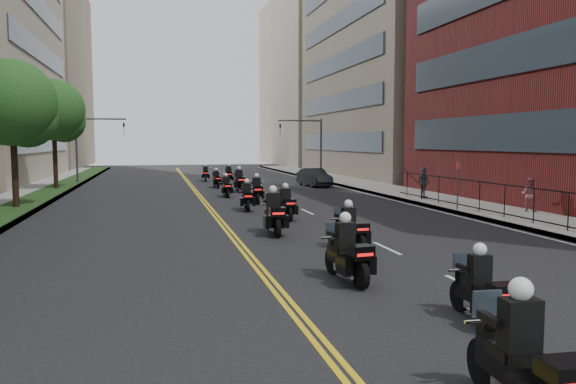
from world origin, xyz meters
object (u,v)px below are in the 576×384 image
object	(u,v)px
motorcycle_11	(229,176)
motorcycle_12	(206,174)
motorcycle_0	(525,366)
motorcycle_1	(482,292)
motorcycle_3	(350,230)
motorcycle_6	(247,198)
motorcycle_4	(274,215)
parked_sedan	(314,177)
motorcycle_10	(216,180)
pedestrian_b	(530,195)
motorcycle_7	(257,191)
pedestrian_c	(424,183)
motorcycle_2	(347,255)
motorcycle_5	(286,205)
motorcycle_9	(239,182)
motorcycle_8	(226,188)

from	to	relation	value
motorcycle_11	motorcycle_12	xyz separation A→B (m)	(-1.60, 3.68, -0.07)
motorcycle_0	motorcycle_1	xyz separation A→B (m)	(1.66, 3.56, -0.10)
motorcycle_3	motorcycle_11	distance (m)	29.70
motorcycle_0	motorcycle_1	distance (m)	3.93
motorcycle_6	motorcycle_11	size ratio (longest dim) A/B	0.95
motorcycle_4	parked_sedan	size ratio (longest dim) A/B	0.58
motorcycle_0	parked_sedan	xyz separation A→B (m)	(7.75, 36.62, -0.01)
motorcycle_1	motorcycle_3	bearing A→B (deg)	90.54
motorcycle_10	motorcycle_0	bearing A→B (deg)	-93.80
pedestrian_b	motorcycle_7	bearing A→B (deg)	22.37
pedestrian_b	pedestrian_c	xyz separation A→B (m)	(-2.01, 7.03, 0.11)
motorcycle_2	motorcycle_4	distance (m)	7.55
pedestrian_c	motorcycle_5	bearing A→B (deg)	117.12
motorcycle_11	motorcycle_2	bearing A→B (deg)	-87.62
motorcycle_3	motorcycle_1	bearing A→B (deg)	-96.15
motorcycle_9	pedestrian_c	bearing A→B (deg)	-41.99
motorcycle_7	motorcycle_4	bearing A→B (deg)	-91.46
motorcycle_4	motorcycle_12	bearing A→B (deg)	91.95
motorcycle_6	motorcycle_0	bearing A→B (deg)	-85.29
motorcycle_2	parked_sedan	bearing A→B (deg)	69.77
motorcycle_6	pedestrian_b	bearing A→B (deg)	-15.16
motorcycle_1	motorcycle_3	distance (m)	7.56
motorcycle_5	motorcycle_9	distance (m)	14.57
motorcycle_0	motorcycle_2	xyz separation A→B (m)	(0.20, 7.23, -0.02)
motorcycle_7	pedestrian_c	distance (m)	9.99
pedestrian_c	motorcycle_3	bearing A→B (deg)	140.82
motorcycle_8	motorcycle_9	xyz separation A→B (m)	(1.37, 3.54, 0.11)
motorcycle_10	motorcycle_12	bearing A→B (deg)	87.60
motorcycle_1	motorcycle_4	xyz separation A→B (m)	(-1.78, 11.22, 0.12)
motorcycle_0	motorcycle_12	distance (m)	44.50
motorcycle_11	pedestrian_c	size ratio (longest dim) A/B	1.25
motorcycle_4	motorcycle_8	distance (m)	14.91
motorcycle_7	pedestrian_b	size ratio (longest dim) A/B	1.41
motorcycle_7	parked_sedan	bearing A→B (deg)	64.40
motorcycle_6	pedestrian_b	xyz separation A→B (m)	(13.04, -4.77, 0.33)
parked_sedan	pedestrian_c	size ratio (longest dim) A/B	2.32
motorcycle_1	motorcycle_2	xyz separation A→B (m)	(-1.47, 3.67, 0.08)
motorcycle_7	motorcycle_11	xyz separation A→B (m)	(0.32, 15.15, 0.00)
motorcycle_2	motorcycle_8	size ratio (longest dim) A/B	1.16
motorcycle_1	pedestrian_b	xyz separation A→B (m)	(11.47, 14.06, 0.36)
motorcycle_4	pedestrian_b	xyz separation A→B (m)	(13.24, 2.84, 0.24)
motorcycle_6	motorcycle_7	world-z (taller)	motorcycle_7
pedestrian_c	motorcycle_12	bearing A→B (deg)	25.29
motorcycle_6	parked_sedan	distance (m)	16.16
motorcycle_3	motorcycle_5	distance (m)	7.55
motorcycle_1	pedestrian_c	bearing A→B (deg)	66.30
motorcycle_1	motorcycle_2	bearing A→B (deg)	112.26
motorcycle_0	motorcycle_8	distance (m)	29.69
motorcycle_10	pedestrian_c	distance (m)	16.55
motorcycle_0	pedestrian_c	world-z (taller)	pedestrian_c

